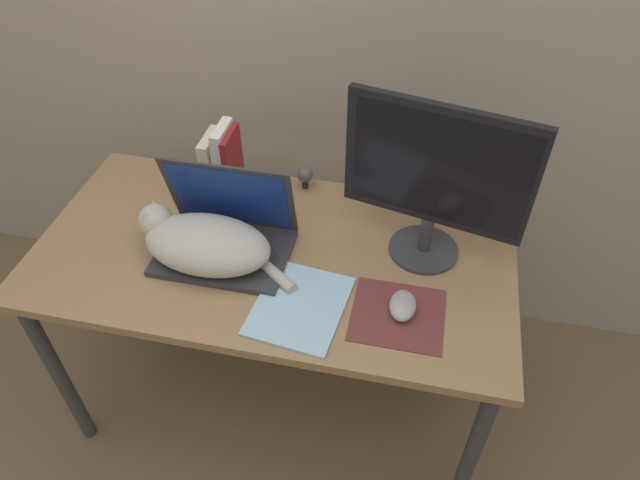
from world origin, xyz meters
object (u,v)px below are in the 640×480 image
object	(u,v)px
book_row	(222,161)
notepad	(300,306)
laptop	(226,235)
computer_mouse	(403,306)
webcam	(305,175)
external_monitor	(436,178)
cat	(204,243)

from	to	relation	value
book_row	notepad	bearing A→B (deg)	-51.07
laptop	computer_mouse	world-z (taller)	laptop
computer_mouse	notepad	xyz separation A→B (m)	(-0.25, -0.04, -0.02)
computer_mouse	webcam	bearing A→B (deg)	128.86
computer_mouse	book_row	xyz separation A→B (m)	(-0.60, 0.39, 0.08)
laptop	external_monitor	xyz separation A→B (m)	(0.54, 0.10, 0.20)
external_monitor	notepad	size ratio (longest dim) A/B	1.63
laptop	book_row	size ratio (longest dim) A/B	1.63
notepad	webcam	distance (m)	0.49
laptop	webcam	distance (m)	0.35
webcam	computer_mouse	bearing A→B (deg)	-51.14
notepad	book_row	bearing A→B (deg)	128.93
book_row	notepad	size ratio (longest dim) A/B	0.76
external_monitor	notepad	distance (m)	0.47
external_monitor	book_row	size ratio (longest dim) A/B	2.13
laptop	book_row	distance (m)	0.29
book_row	cat	bearing A→B (deg)	-79.69
laptop	webcam	xyz separation A→B (m)	(0.15, 0.31, -0.00)
laptop	notepad	size ratio (longest dim) A/B	1.24
external_monitor	webcam	world-z (taller)	external_monitor
laptop	cat	xyz separation A→B (m)	(-0.04, -0.06, 0.02)
laptop	webcam	size ratio (longest dim) A/B	4.78
cat	book_row	world-z (taller)	book_row
laptop	cat	bearing A→B (deg)	-124.46
computer_mouse	laptop	bearing A→B (deg)	166.05
cat	book_row	bearing A→B (deg)	100.31
computer_mouse	webcam	xyz separation A→B (m)	(-0.35, 0.44, 0.03)
laptop	notepad	distance (m)	0.30
notepad	computer_mouse	bearing A→B (deg)	9.12
cat	computer_mouse	world-z (taller)	cat
book_row	notepad	distance (m)	0.56
notepad	webcam	bearing A→B (deg)	101.70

